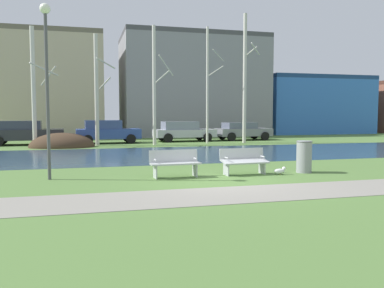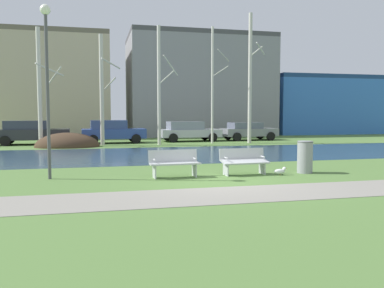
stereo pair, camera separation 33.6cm
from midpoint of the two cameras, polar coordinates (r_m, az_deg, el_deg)
ground_plane at (r=21.68m, az=-4.81°, el=-1.03°), size 120.00×120.00×0.00m
paved_path_strip at (r=10.27m, az=6.83°, el=-7.07°), size 60.00×2.04×0.01m
river_band at (r=20.03m, az=-3.97°, el=-1.46°), size 80.00×8.21×0.01m
soil_mound at (r=25.55m, az=-18.40°, el=-0.42°), size 3.87×2.84×1.74m
bench_left at (r=12.77m, az=-3.19°, el=-2.67°), size 1.63×0.64×0.87m
bench_right at (r=13.44m, az=6.72°, el=-2.34°), size 1.63×0.64×0.87m
trash_bin at (r=14.27m, az=15.06°, el=-1.69°), size 0.55×0.55×1.10m
seagull at (r=13.60m, az=11.75°, el=-3.77°), size 0.46×0.17×0.27m
streetlamp at (r=13.14m, az=-20.76°, el=10.76°), size 0.32×0.32×5.33m
birch_far_left at (r=26.32m, az=-21.93°, el=7.67°), size 1.62×2.80×7.27m
birch_left at (r=26.11m, az=-13.77°, el=7.60°), size 1.32×2.07×7.01m
birch_center_left at (r=26.03m, az=-5.72°, el=8.40°), size 1.35×2.23×7.64m
birch_center at (r=27.43m, az=1.92°, el=8.50°), size 1.26×2.26×7.87m
birch_center_right at (r=27.99m, az=7.23°, el=9.36°), size 1.20×1.94×8.82m
parked_van_nearest_dark at (r=28.24m, az=-23.11°, el=1.56°), size 4.76×2.26×1.57m
parked_sedan_second_blue at (r=27.99m, az=-12.39°, el=1.79°), size 4.37×2.13×1.58m
parked_hatch_third_silver at (r=29.30m, az=-1.63°, el=1.89°), size 4.53×2.26×1.45m
parked_wagon_fourth_grey at (r=30.87m, az=6.88°, el=1.92°), size 4.24×2.23×1.35m
building_beige_block at (r=38.45m, az=-21.48°, el=7.70°), size 11.31×8.72×8.92m
building_grey_warehouse at (r=38.37m, az=-0.30°, el=8.23°), size 13.06×7.94×9.23m
building_blue_store at (r=43.86m, az=16.09°, el=5.34°), size 11.12×7.43×5.80m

